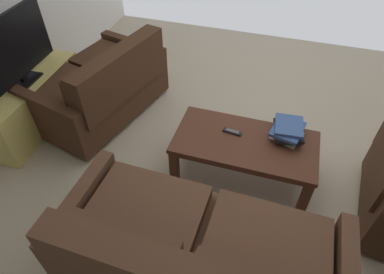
{
  "coord_description": "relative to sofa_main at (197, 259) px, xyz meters",
  "views": [
    {
      "loc": [
        -0.12,
        2.26,
        2.32
      ],
      "look_at": [
        0.41,
        0.56,
        0.62
      ],
      "focal_mm": 30.71,
      "sensor_mm": 36.0,
      "label": 1
    }
  ],
  "objects": [
    {
      "name": "loveseat_near",
      "position": [
        1.47,
        -1.49,
        -0.01
      ],
      "size": [
        1.15,
        1.52,
        0.84
      ],
      "color": "black",
      "rests_on": "ground"
    },
    {
      "name": "tv_stand",
      "position": [
        2.07,
        -1.13,
        -0.1
      ],
      "size": [
        0.42,
        1.27,
        0.52
      ],
      "color": "#D8C666",
      "rests_on": "ground"
    },
    {
      "name": "coffee_table",
      "position": [
        -0.1,
        -1.07,
        -0.01
      ],
      "size": [
        1.18,
        0.6,
        0.42
      ],
      "color": "#4C2819",
      "rests_on": "ground"
    },
    {
      "name": "flat_tv",
      "position": [
        2.07,
        -1.13,
        0.49
      ],
      "size": [
        0.21,
        1.0,
        0.64
      ],
      "color": "black",
      "rests_on": "tv_stand"
    },
    {
      "name": "book_stack",
      "position": [
        -0.42,
        -1.22,
        0.12
      ],
      "size": [
        0.29,
        0.34,
        0.13
      ],
      "color": "silver",
      "rests_on": "coffee_table"
    },
    {
      "name": "tv_remote",
      "position": [
        0.03,
        -1.14,
        0.06
      ],
      "size": [
        0.16,
        0.06,
        0.02
      ],
      "color": "black",
      "rests_on": "coffee_table"
    },
    {
      "name": "sofa_main",
      "position": [
        0.0,
        0.0,
        0.0
      ],
      "size": [
        1.78,
        0.87,
        0.84
      ],
      "color": "black",
      "rests_on": "ground"
    },
    {
      "name": "ground_plane",
      "position": [
        -0.13,
        -1.35,
        -0.37
      ],
      "size": [
        5.2,
        5.01,
        0.01
      ],
      "primitive_type": "cube",
      "color": "#B7A88E"
    }
  ]
}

